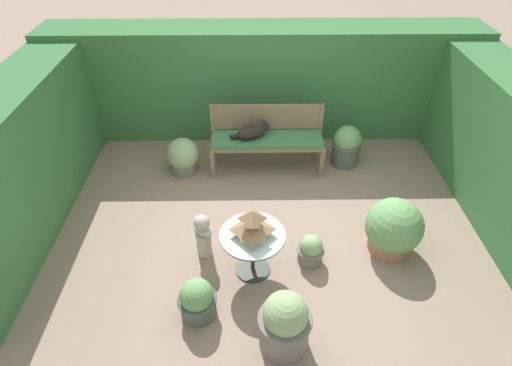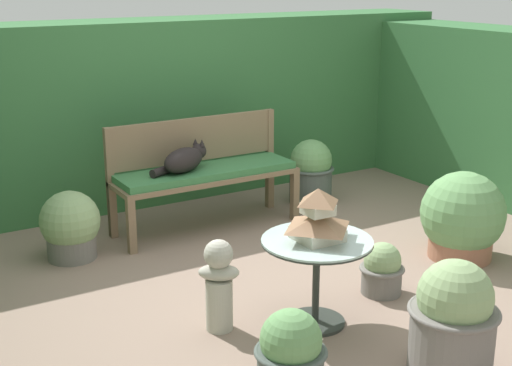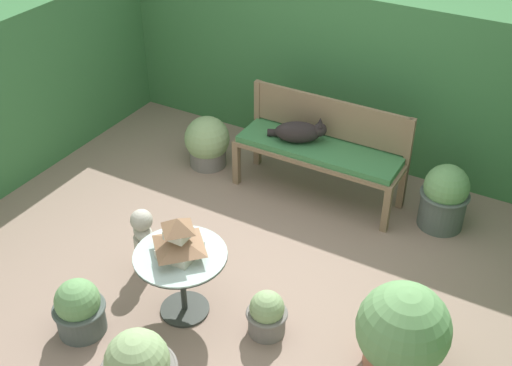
% 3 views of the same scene
% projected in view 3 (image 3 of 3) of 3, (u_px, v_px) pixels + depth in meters
% --- Properties ---
extents(ground, '(30.00, 30.00, 0.00)m').
position_uv_depth(ground, '(251.00, 266.00, 5.22)').
color(ground, gray).
extents(foliage_hedge_back, '(6.40, 0.74, 1.66)m').
position_uv_depth(foliage_hedge_back, '(365.00, 69.00, 6.42)').
color(foliage_hedge_back, '#38703D').
rests_on(foliage_hedge_back, ground).
extents(garden_bench, '(1.56, 0.47, 0.52)m').
position_uv_depth(garden_bench, '(318.00, 153.00, 5.81)').
color(garden_bench, '#7F664C').
rests_on(garden_bench, ground).
extents(bench_backrest, '(1.56, 0.06, 0.91)m').
position_uv_depth(bench_backrest, '(330.00, 123.00, 5.84)').
color(bench_backrest, '#7F664C').
rests_on(bench_backrest, ground).
extents(cat, '(0.55, 0.35, 0.24)m').
position_uv_depth(cat, '(299.00, 132.00, 5.79)').
color(cat, black).
rests_on(cat, garden_bench).
extents(patio_table, '(0.67, 0.67, 0.55)m').
position_uv_depth(patio_table, '(181.00, 267.00, 4.57)').
color(patio_table, '#2D332D').
rests_on(patio_table, ground).
extents(pagoda_birdhouse, '(0.34, 0.34, 0.32)m').
position_uv_depth(pagoda_birdhouse, '(179.00, 239.00, 4.43)').
color(pagoda_birdhouse, beige).
rests_on(pagoda_birdhouse, patio_table).
extents(garden_bust, '(0.28, 0.26, 0.57)m').
position_uv_depth(garden_bust, '(144.00, 239.00, 5.04)').
color(garden_bust, '#B7B2A3').
rests_on(garden_bust, ground).
extents(potted_plant_patio_mid, '(0.43, 0.43, 0.60)m').
position_uv_depth(potted_plant_patio_mid, '(444.00, 197.00, 5.52)').
color(potted_plant_patio_mid, '#4C5651').
rests_on(potted_plant_patio_mid, ground).
extents(potted_plant_table_far, '(0.63, 0.63, 0.66)m').
position_uv_depth(potted_plant_table_far, '(402.00, 333.00, 4.22)').
color(potted_plant_table_far, '#9E664C').
rests_on(potted_plant_table_far, ground).
extents(potted_plant_bench_left, '(0.38, 0.38, 0.45)m').
position_uv_depth(potted_plant_bench_left, '(79.00, 309.00, 4.54)').
color(potted_plant_bench_left, '#4C5651').
rests_on(potted_plant_bench_left, ground).
extents(potted_plant_path_edge, '(0.45, 0.45, 0.52)m').
position_uv_depth(potted_plant_path_edge, '(207.00, 143.00, 6.36)').
color(potted_plant_path_edge, slate).
rests_on(potted_plant_path_edge, ground).
extents(potted_plant_hedge_corner, '(0.30, 0.30, 0.36)m').
position_uv_depth(potted_plant_hedge_corner, '(267.00, 314.00, 4.55)').
color(potted_plant_hedge_corner, slate).
rests_on(potted_plant_hedge_corner, ground).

